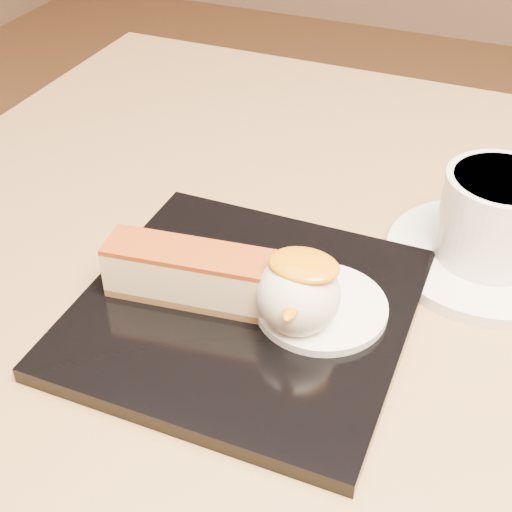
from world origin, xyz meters
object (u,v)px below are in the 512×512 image
at_px(table, 313,434).
at_px(dessert_plate, 245,311).
at_px(ice_cream_scoop, 298,294).
at_px(cheesecake, 194,274).
at_px(coffee_cup, 499,216).
at_px(saucer, 485,258).

bearing_deg(table, dessert_plate, -136.17).
relative_size(dessert_plate, ice_cream_scoop, 4.04).
xyz_separation_m(dessert_plate, cheesecake, (-0.04, -0.00, 0.03)).
bearing_deg(coffee_cup, ice_cream_scoop, -125.39).
bearing_deg(table, coffee_cup, 39.63).
distance_m(table, cheesecake, 0.21).
xyz_separation_m(table, ice_cream_scoop, (-0.00, -0.05, 0.19)).
bearing_deg(dessert_plate, cheesecake, -171.87).
distance_m(table, ice_cream_scoop, 0.20).
bearing_deg(cheesecake, dessert_plate, 0.52).
height_order(cheesecake, ice_cream_scoop, ice_cream_scoop).
bearing_deg(saucer, dessert_plate, -138.62).
bearing_deg(saucer, ice_cream_scoop, -128.29).
relative_size(table, saucer, 5.33).
bearing_deg(coffee_cup, saucer, 180.00).
height_order(saucer, coffee_cup, coffee_cup).
height_order(table, ice_cream_scoop, ice_cream_scoop).
bearing_deg(dessert_plate, ice_cream_scoop, -7.13).
height_order(table, dessert_plate, dessert_plate).
xyz_separation_m(cheesecake, coffee_cup, (0.18, 0.13, 0.01)).
bearing_deg(ice_cream_scoop, cheesecake, 180.00).
height_order(table, coffee_cup, coffee_cup).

